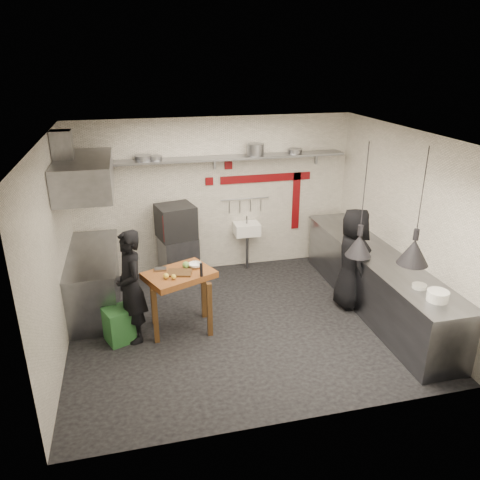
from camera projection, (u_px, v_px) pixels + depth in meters
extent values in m
plane|color=black|center=(242.00, 323.00, 7.05)|extent=(5.00, 5.00, 0.00)
plane|color=beige|center=(243.00, 136.00, 6.02)|extent=(5.00, 5.00, 0.00)
cube|color=white|center=(215.00, 196.00, 8.44)|extent=(5.00, 0.04, 2.80)
cube|color=white|center=(293.00, 312.00, 4.64)|extent=(5.00, 0.04, 2.80)
cube|color=white|center=(54.00, 253.00, 6.00)|extent=(0.04, 4.20, 2.80)
cube|color=white|center=(403.00, 223.00, 7.08)|extent=(0.04, 4.20, 2.80)
cube|color=maroon|center=(266.00, 178.00, 8.52)|extent=(1.70, 0.02, 0.14)
cube|color=maroon|center=(296.00, 201.00, 8.83)|extent=(0.14, 0.02, 1.10)
cube|color=maroon|center=(228.00, 165.00, 8.27)|extent=(0.14, 0.02, 0.14)
cube|color=maroon|center=(209.00, 181.00, 8.29)|extent=(0.14, 0.02, 0.14)
cube|color=slate|center=(216.00, 158.00, 8.01)|extent=(4.60, 0.34, 0.04)
cube|color=slate|center=(102.00, 168.00, 7.77)|extent=(0.04, 0.06, 0.24)
cube|color=slate|center=(215.00, 162.00, 8.18)|extent=(0.04, 0.06, 0.24)
cube|color=slate|center=(316.00, 157.00, 8.59)|extent=(0.04, 0.06, 0.24)
cylinder|color=slate|center=(143.00, 158.00, 7.72)|extent=(0.34, 0.34, 0.09)
cylinder|color=slate|center=(155.00, 158.00, 7.76)|extent=(0.29, 0.29, 0.07)
cylinder|color=slate|center=(256.00, 149.00, 8.11)|extent=(0.33, 0.33, 0.20)
cylinder|color=slate|center=(295.00, 151.00, 8.29)|extent=(0.33, 0.33, 0.08)
cube|color=slate|center=(179.00, 257.00, 8.35)|extent=(0.71, 0.67, 0.80)
cube|color=black|center=(176.00, 222.00, 8.07)|extent=(0.72, 0.69, 0.58)
cube|color=maroon|center=(178.00, 227.00, 7.83)|extent=(0.49, 0.14, 0.46)
cube|color=black|center=(177.00, 226.00, 7.85)|extent=(0.37, 0.10, 0.34)
cube|color=white|center=(247.00, 229.00, 8.62)|extent=(0.46, 0.34, 0.22)
cylinder|color=slate|center=(247.00, 220.00, 8.55)|extent=(0.03, 0.03, 0.14)
cylinder|color=slate|center=(247.00, 252.00, 8.75)|extent=(0.06, 0.06, 0.66)
cylinder|color=slate|center=(245.00, 199.00, 8.55)|extent=(0.90, 0.02, 0.02)
cube|color=slate|center=(375.00, 282.00, 7.35)|extent=(0.70, 3.80, 0.90)
cube|color=slate|center=(378.00, 254.00, 7.18)|extent=(0.76, 3.90, 0.03)
cylinder|color=white|center=(438.00, 296.00, 5.78)|extent=(0.30, 0.30, 0.13)
cylinder|color=white|center=(419.00, 286.00, 6.11)|extent=(0.21, 0.21, 0.05)
cube|color=slate|center=(94.00, 281.00, 7.37)|extent=(0.70, 1.90, 0.90)
cube|color=slate|center=(91.00, 254.00, 7.20)|extent=(0.76, 2.00, 0.03)
cube|color=slate|center=(85.00, 175.00, 6.75)|extent=(0.78, 1.60, 0.50)
cube|color=slate|center=(62.00, 148.00, 6.55)|extent=(0.28, 0.28, 0.50)
cube|color=#245A29|center=(119.00, 325.00, 6.54)|extent=(0.47, 0.47, 0.50)
cube|color=#4D3117|center=(179.00, 273.00, 6.54)|extent=(0.39, 0.32, 0.02)
cylinder|color=black|center=(201.00, 270.00, 6.43)|extent=(0.05, 0.05, 0.20)
sphere|color=gold|center=(166.00, 276.00, 6.38)|extent=(0.10, 0.10, 0.08)
sphere|color=gold|center=(174.00, 277.00, 6.36)|extent=(0.08, 0.08, 0.07)
sphere|color=#659841|center=(186.00, 265.00, 6.70)|extent=(0.14, 0.14, 0.10)
cube|color=slate|center=(160.00, 269.00, 6.64)|extent=(0.18, 0.13, 0.03)
imported|color=white|center=(195.00, 265.00, 6.73)|extent=(0.23, 0.23, 0.06)
imported|color=black|center=(131.00, 287.00, 6.39)|extent=(0.53, 0.68, 1.63)
imported|color=black|center=(352.00, 259.00, 7.29)|extent=(0.61, 0.85, 1.62)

